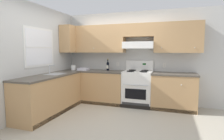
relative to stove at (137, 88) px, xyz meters
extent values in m
plane|color=#B2AA99|center=(-0.60, -1.25, -0.48)|extent=(7.04, 7.04, 0.00)
cube|color=silver|center=(-0.14, 0.37, 0.80)|extent=(4.68, 0.12, 2.55)
cube|color=tan|center=(-1.24, 0.13, 1.32)|extent=(1.68, 0.34, 0.76)
cube|color=tan|center=(0.98, 0.13, 1.32)|extent=(1.15, 0.34, 0.76)
cube|color=tan|center=(0.00, 0.13, 1.53)|extent=(0.80, 0.34, 0.34)
cube|color=white|center=(0.00, 0.09, 1.14)|extent=(0.80, 0.46, 0.17)
cube|color=white|center=(0.00, -0.13, 1.07)|extent=(0.80, 0.03, 0.04)
sphere|color=silver|center=(-1.24, -0.05, 1.06)|extent=(0.02, 0.02, 0.02)
sphere|color=silver|center=(0.60, -0.05, 1.06)|extent=(0.02, 0.02, 0.02)
sphere|color=silver|center=(1.35, -0.05, 1.06)|extent=(0.02, 0.02, 0.02)
cube|color=silver|center=(-0.64, 0.29, 0.60)|extent=(0.08, 0.01, 0.12)
cube|color=silver|center=(-0.64, 0.29, 0.62)|extent=(0.03, 0.00, 0.03)
cube|color=silver|center=(-0.64, 0.29, 0.58)|extent=(0.03, 0.00, 0.03)
cube|color=silver|center=(0.66, 0.29, 0.60)|extent=(0.08, 0.01, 0.12)
cube|color=silver|center=(0.66, 0.29, 0.62)|extent=(0.03, 0.00, 0.03)
cube|color=silver|center=(0.66, 0.29, 0.58)|extent=(0.03, 0.00, 0.03)
cube|color=silver|center=(-2.22, -1.15, 0.80)|extent=(0.12, 4.00, 2.55)
cube|color=white|center=(-2.16, -1.16, 1.07)|extent=(0.04, 1.00, 0.92)
cube|color=white|center=(-2.14, -1.16, 1.07)|extent=(0.01, 0.90, 0.82)
cube|color=white|center=(-2.14, -1.16, 1.07)|extent=(0.01, 0.90, 0.02)
cube|color=tan|center=(-1.98, -0.05, 1.32)|extent=(0.34, 0.64, 0.76)
cube|color=tan|center=(-1.26, -0.01, -0.04)|extent=(1.74, 0.61, 0.87)
cube|color=#51493F|center=(-1.26, -0.01, 0.41)|extent=(1.76, 0.63, 0.04)
cube|color=tan|center=(0.92, -0.01, -0.04)|extent=(1.07, 0.61, 0.87)
cube|color=#51493F|center=(0.92, -0.01, 0.41)|extent=(1.09, 0.63, 0.04)
cube|color=black|center=(-0.34, -0.28, -0.43)|extent=(3.54, 0.06, 0.09)
sphere|color=silver|center=(-1.60, -0.33, 0.20)|extent=(0.03, 0.03, 0.03)
sphere|color=silver|center=(1.08, -0.33, 0.20)|extent=(0.03, 0.03, 0.03)
cube|color=tan|center=(-1.84, -1.26, -0.04)|extent=(0.61, 1.89, 0.87)
cube|color=#51493F|center=(-1.84, -1.26, 0.41)|extent=(0.63, 1.91, 0.04)
cube|color=black|center=(-1.57, -1.26, -0.43)|extent=(0.06, 1.85, 0.09)
cube|color=#999B9E|center=(-1.84, -1.02, 0.43)|extent=(0.40, 0.48, 0.01)
cube|color=#28282B|center=(-1.84, -1.02, 0.36)|extent=(0.34, 0.42, 0.14)
cylinder|color=silver|center=(-2.00, -1.02, 0.54)|extent=(0.03, 0.03, 0.22)
cylinder|color=silver|center=(-1.92, -1.02, 0.64)|extent=(0.16, 0.02, 0.02)
cube|color=white|center=(0.00, 0.00, -0.02)|extent=(0.76, 0.58, 0.91)
cube|color=black|center=(0.00, -0.30, -0.10)|extent=(0.53, 0.01, 0.26)
cylinder|color=silver|center=(0.00, -0.32, 0.14)|extent=(0.65, 0.02, 0.02)
cube|color=#333333|center=(0.00, -0.30, -0.38)|extent=(0.70, 0.01, 0.11)
cube|color=white|center=(0.00, 0.00, 0.44)|extent=(0.76, 0.58, 0.02)
cube|color=white|center=(0.00, 0.27, 0.58)|extent=(0.76, 0.04, 0.29)
cube|color=#053F0C|center=(0.13, 0.25, 0.63)|extent=(0.09, 0.01, 0.04)
cylinder|color=black|center=(-0.17, -0.14, 0.46)|extent=(0.19, 0.19, 0.02)
cylinder|color=black|center=(-0.17, -0.14, 0.45)|extent=(0.07, 0.07, 0.01)
cylinder|color=black|center=(0.17, -0.14, 0.46)|extent=(0.19, 0.19, 0.02)
cylinder|color=black|center=(0.17, -0.14, 0.45)|extent=(0.07, 0.07, 0.01)
cylinder|color=black|center=(-0.17, 0.14, 0.46)|extent=(0.19, 0.19, 0.02)
cylinder|color=black|center=(-0.17, 0.14, 0.45)|extent=(0.07, 0.07, 0.01)
cylinder|color=black|center=(0.17, 0.14, 0.46)|extent=(0.19, 0.19, 0.02)
cylinder|color=black|center=(0.17, 0.14, 0.45)|extent=(0.07, 0.07, 0.01)
cylinder|color=white|center=(-0.21, 0.25, 0.55)|extent=(0.04, 0.02, 0.04)
cylinder|color=white|center=(-0.07, 0.25, 0.55)|extent=(0.04, 0.02, 0.04)
cylinder|color=white|center=(0.07, 0.25, 0.55)|extent=(0.04, 0.02, 0.04)
cylinder|color=white|center=(0.21, 0.25, 0.55)|extent=(0.04, 0.02, 0.04)
cylinder|color=black|center=(-0.88, 0.11, 0.54)|extent=(0.07, 0.07, 0.22)
cone|color=black|center=(-0.88, 0.11, 0.67)|extent=(0.07, 0.07, 0.04)
cylinder|color=black|center=(-0.88, 0.11, 0.72)|extent=(0.03, 0.03, 0.08)
cylinder|color=gold|center=(-0.88, 0.11, 0.75)|extent=(0.03, 0.03, 0.02)
cube|color=silver|center=(-0.88, 0.07, 0.54)|extent=(0.06, 0.00, 0.10)
cube|color=silver|center=(-1.56, -0.07, 0.44)|extent=(0.24, 0.20, 0.02)
cube|color=silver|center=(-1.56, -0.19, 0.47)|extent=(0.30, 0.01, 0.07)
cube|color=silver|center=(-1.56, 0.04, 0.47)|extent=(0.30, 0.01, 0.07)
cube|color=silver|center=(-1.70, -0.07, 0.47)|extent=(0.01, 0.22, 0.07)
cube|color=silver|center=(-1.42, -0.07, 0.47)|extent=(0.01, 0.22, 0.07)
cylinder|color=white|center=(-1.88, -0.09, 0.50)|extent=(0.13, 0.13, 0.14)
cylinder|color=#9E7A51|center=(-1.88, -0.09, 0.57)|extent=(0.04, 0.04, 0.01)
camera|label=1|loc=(0.85, -4.78, 0.99)|focal=29.33mm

